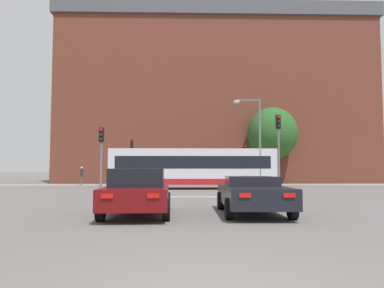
{
  "coord_description": "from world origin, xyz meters",
  "views": [
    {
      "loc": [
        -0.36,
        -4.4,
        1.47
      ],
      "look_at": [
        0.29,
        20.1,
        3.13
      ],
      "focal_mm": 35.0,
      "sensor_mm": 36.0,
      "label": 1
    }
  ],
  "objects_px": {
    "car_roadster_right": "(252,194)",
    "pedestrian_walking_west": "(221,173)",
    "street_lamp_junction": "(255,133)",
    "traffic_light_near_right": "(279,141)",
    "pedestrian_walking_east": "(82,174)",
    "car_saloon_left": "(138,191)",
    "pedestrian_waiting": "(248,173)",
    "traffic_light_far_left": "(132,154)",
    "traffic_light_near_left": "(101,149)",
    "traffic_light_far_right": "(245,158)",
    "bus_crossing_lead": "(193,168)"
  },
  "relations": [
    {
      "from": "car_roadster_right",
      "to": "pedestrian_walking_west",
      "type": "xyz_separation_m",
      "value": [
        1.36,
        22.69,
        0.44
      ]
    },
    {
      "from": "street_lamp_junction",
      "to": "pedestrian_walking_west",
      "type": "relative_size",
      "value": 3.63
    },
    {
      "from": "car_roadster_right",
      "to": "traffic_light_near_right",
      "type": "distance_m",
      "value": 9.65
    },
    {
      "from": "car_roadster_right",
      "to": "pedestrian_walking_east",
      "type": "xyz_separation_m",
      "value": [
        -11.87,
        23.46,
        0.36
      ]
    },
    {
      "from": "car_saloon_left",
      "to": "pedestrian_waiting",
      "type": "distance_m",
      "value": 24.5
    },
    {
      "from": "traffic_light_far_left",
      "to": "pedestrian_walking_east",
      "type": "bearing_deg",
      "value": 172.43
    },
    {
      "from": "street_lamp_junction",
      "to": "traffic_light_near_left",
      "type": "bearing_deg",
      "value": -148.2
    },
    {
      "from": "traffic_light_near_right",
      "to": "pedestrian_walking_east",
      "type": "height_order",
      "value": "traffic_light_near_right"
    },
    {
      "from": "pedestrian_walking_west",
      "to": "traffic_light_far_right",
      "type": "bearing_deg",
      "value": -64.86
    },
    {
      "from": "traffic_light_far_right",
      "to": "traffic_light_near_left",
      "type": "relative_size",
      "value": 0.98
    },
    {
      "from": "traffic_light_far_right",
      "to": "pedestrian_walking_east",
      "type": "distance_m",
      "value": 15.54
    },
    {
      "from": "car_saloon_left",
      "to": "pedestrian_walking_west",
      "type": "bearing_deg",
      "value": 75.75
    },
    {
      "from": "car_roadster_right",
      "to": "traffic_light_near_left",
      "type": "relative_size",
      "value": 1.22
    },
    {
      "from": "pedestrian_walking_east",
      "to": "traffic_light_far_left",
      "type": "bearing_deg",
      "value": 70.38
    },
    {
      "from": "car_saloon_left",
      "to": "pedestrian_walking_east",
      "type": "distance_m",
      "value": 25.04
    },
    {
      "from": "traffic_light_far_right",
      "to": "pedestrian_walking_west",
      "type": "bearing_deg",
      "value": 172.65
    },
    {
      "from": "traffic_light_far_right",
      "to": "traffic_light_near_right",
      "type": "height_order",
      "value": "traffic_light_near_right"
    },
    {
      "from": "car_roadster_right",
      "to": "bus_crossing_lead",
      "type": "height_order",
      "value": "bus_crossing_lead"
    },
    {
      "from": "bus_crossing_lead",
      "to": "traffic_light_near_left",
      "type": "distance_m",
      "value": 9.05
    },
    {
      "from": "pedestrian_waiting",
      "to": "bus_crossing_lead",
      "type": "bearing_deg",
      "value": 13.5
    },
    {
      "from": "traffic_light_far_left",
      "to": "bus_crossing_lead",
      "type": "bearing_deg",
      "value": -51.81
    },
    {
      "from": "car_roadster_right",
      "to": "traffic_light_near_right",
      "type": "height_order",
      "value": "traffic_light_near_right"
    },
    {
      "from": "pedestrian_waiting",
      "to": "pedestrian_walking_west",
      "type": "xyz_separation_m",
      "value": [
        -2.57,
        -0.35,
        -0.0
      ]
    },
    {
      "from": "traffic_light_far_right",
      "to": "pedestrian_walking_west",
      "type": "xyz_separation_m",
      "value": [
        -2.19,
        0.28,
        -1.43
      ]
    },
    {
      "from": "traffic_light_near_right",
      "to": "traffic_light_far_left",
      "type": "bearing_deg",
      "value": 126.13
    },
    {
      "from": "traffic_light_far_right",
      "to": "pedestrian_waiting",
      "type": "xyz_separation_m",
      "value": [
        0.38,
        0.64,
        -1.43
      ]
    },
    {
      "from": "car_roadster_right",
      "to": "pedestrian_walking_east",
      "type": "distance_m",
      "value": 26.3
    },
    {
      "from": "pedestrian_walking_west",
      "to": "traffic_light_near_left",
      "type": "bearing_deg",
      "value": -177.56
    },
    {
      "from": "street_lamp_junction",
      "to": "car_saloon_left",
      "type": "bearing_deg",
      "value": -114.4
    },
    {
      "from": "traffic_light_far_left",
      "to": "pedestrian_walking_east",
      "type": "relative_size",
      "value": 2.49
    },
    {
      "from": "traffic_light_far_right",
      "to": "traffic_light_near_right",
      "type": "distance_m",
      "value": 13.64
    },
    {
      "from": "traffic_light_near_left",
      "to": "traffic_light_near_right",
      "type": "height_order",
      "value": "traffic_light_near_right"
    },
    {
      "from": "traffic_light_far_left",
      "to": "street_lamp_junction",
      "type": "bearing_deg",
      "value": -39.31
    },
    {
      "from": "pedestrian_waiting",
      "to": "pedestrian_walking_east",
      "type": "relative_size",
      "value": 1.07
    },
    {
      "from": "traffic_light_near_left",
      "to": "traffic_light_far_left",
      "type": "bearing_deg",
      "value": 90.92
    },
    {
      "from": "bus_crossing_lead",
      "to": "pedestrian_waiting",
      "type": "height_order",
      "value": "bus_crossing_lead"
    },
    {
      "from": "street_lamp_junction",
      "to": "traffic_light_near_right",
      "type": "bearing_deg",
      "value": -87.97
    },
    {
      "from": "traffic_light_near_right",
      "to": "traffic_light_near_left",
      "type": "bearing_deg",
      "value": -178.5
    },
    {
      "from": "traffic_light_near_right",
      "to": "pedestrian_waiting",
      "type": "relative_size",
      "value": 2.5
    },
    {
      "from": "car_saloon_left",
      "to": "traffic_light_near_left",
      "type": "height_order",
      "value": "traffic_light_near_left"
    },
    {
      "from": "bus_crossing_lead",
      "to": "traffic_light_far_left",
      "type": "distance_m",
      "value": 9.04
    },
    {
      "from": "traffic_light_far_left",
      "to": "pedestrian_waiting",
      "type": "height_order",
      "value": "traffic_light_far_left"
    },
    {
      "from": "traffic_light_far_left",
      "to": "pedestrian_walking_west",
      "type": "relative_size",
      "value": 2.34
    },
    {
      "from": "traffic_light_far_left",
      "to": "traffic_light_near_right",
      "type": "bearing_deg",
      "value": -53.87
    },
    {
      "from": "traffic_light_far_left",
      "to": "traffic_light_far_right",
      "type": "height_order",
      "value": "traffic_light_far_left"
    },
    {
      "from": "traffic_light_near_left",
      "to": "pedestrian_waiting",
      "type": "distance_m",
      "value": 18.14
    },
    {
      "from": "car_roadster_right",
      "to": "street_lamp_junction",
      "type": "relative_size",
      "value": 0.7
    },
    {
      "from": "pedestrian_walking_west",
      "to": "car_roadster_right",
      "type": "bearing_deg",
      "value": -150.96
    },
    {
      "from": "street_lamp_junction",
      "to": "pedestrian_walking_west",
      "type": "bearing_deg",
      "value": 101.3
    },
    {
      "from": "pedestrian_walking_west",
      "to": "pedestrian_waiting",
      "type": "bearing_deg",
      "value": -49.68
    }
  ]
}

